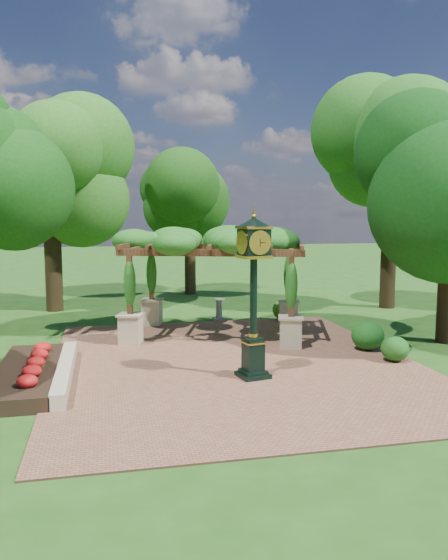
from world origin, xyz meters
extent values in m
plane|color=#1E4714|center=(0.00, 0.00, 0.00)|extent=(120.00, 120.00, 0.00)
cube|color=brown|center=(0.00, 1.00, 0.02)|extent=(10.00, 12.00, 0.04)
cube|color=#C6B793|center=(-4.60, 0.50, 0.20)|extent=(0.35, 5.00, 0.40)
cube|color=red|center=(-5.50, 0.50, 0.18)|extent=(1.50, 5.00, 0.36)
cube|color=black|center=(0.11, -0.47, 0.09)|extent=(0.86, 0.86, 0.11)
cube|color=black|center=(0.11, -0.47, 0.59)|extent=(0.54, 0.54, 0.82)
cube|color=gold|center=(0.11, -0.47, 0.95)|extent=(0.60, 0.60, 0.04)
cylinder|color=black|center=(0.11, -0.47, 2.13)|extent=(0.21, 0.21, 2.09)
cube|color=black|center=(0.11, -0.47, 3.50)|extent=(0.75, 0.75, 0.64)
cylinder|color=beige|center=(0.17, -0.80, 3.50)|extent=(0.54, 0.13, 0.55)
cone|color=black|center=(0.11, -0.47, 4.00)|extent=(0.97, 0.97, 0.23)
sphere|color=gold|center=(0.11, -0.47, 4.14)|extent=(0.13, 0.13, 0.13)
cube|color=#BFB68E|center=(-2.77, 3.92, 0.50)|extent=(0.84, 0.84, 0.92)
cube|color=#50311B|center=(-2.77, 3.92, 1.96)|extent=(0.21, 0.21, 1.90)
cube|color=#BFB68E|center=(2.11, 2.34, 0.50)|extent=(0.84, 0.84, 0.92)
cube|color=#50311B|center=(2.11, 2.34, 1.96)|extent=(0.21, 0.21, 1.90)
cube|color=#BFB68E|center=(-1.83, 6.85, 0.50)|extent=(0.84, 0.84, 0.92)
cube|color=#50311B|center=(-1.83, 6.85, 1.96)|extent=(0.21, 0.21, 1.90)
cube|color=#BFB68E|center=(3.05, 5.27, 0.50)|extent=(0.84, 0.84, 0.92)
cube|color=#50311B|center=(3.05, 5.27, 1.96)|extent=(0.21, 0.21, 1.90)
cube|color=#50311B|center=(-0.33, 3.13, 2.99)|extent=(5.71, 1.96, 0.23)
cube|color=#50311B|center=(0.61, 6.06, 2.99)|extent=(5.71, 1.96, 0.23)
ellipsoid|color=#205B1A|center=(0.14, 4.60, 3.27)|extent=(6.79, 5.34, 1.03)
cube|color=gray|center=(0.87, 7.35, 0.04)|extent=(0.47, 0.47, 0.09)
cylinder|color=gray|center=(0.87, 7.35, 0.43)|extent=(0.24, 0.24, 0.77)
cylinder|color=gray|center=(0.87, 7.35, 0.83)|extent=(0.45, 0.45, 0.04)
ellipsoid|color=#1A4F16|center=(4.45, 0.13, 0.39)|extent=(0.85, 0.85, 0.71)
ellipsoid|color=#185317|center=(4.31, 1.51, 0.49)|extent=(1.06, 1.06, 0.89)
ellipsoid|color=#33661D|center=(3.34, 6.56, 0.47)|extent=(1.07, 1.07, 0.86)
cylinder|color=#312213|center=(-5.71, 11.01, 1.64)|extent=(0.73, 0.73, 3.27)
ellipsoid|color=#295F1B|center=(-5.71, 11.01, 5.85)|extent=(4.75, 4.75, 5.16)
cylinder|color=#382616|center=(0.87, 14.75, 1.28)|extent=(0.58, 0.58, 2.57)
ellipsoid|color=#184010|center=(0.87, 14.75, 4.60)|extent=(3.78, 3.78, 4.06)
cylinder|color=black|center=(8.90, 8.62, 1.88)|extent=(0.68, 0.68, 3.75)
ellipsoid|color=#215719|center=(8.90, 8.62, 6.72)|extent=(4.58, 4.58, 5.93)
cylinder|color=#351F15|center=(7.39, 2.04, 1.47)|extent=(0.66, 0.66, 2.93)
camera|label=1|loc=(-3.54, -13.59, 4.18)|focal=35.00mm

